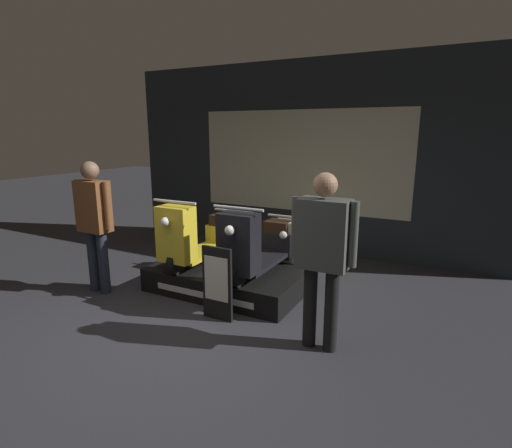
{
  "coord_description": "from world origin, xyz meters",
  "views": [
    {
      "loc": [
        2.5,
        -2.89,
        2.05
      ],
      "look_at": [
        -0.05,
        1.98,
        0.77
      ],
      "focal_mm": 28.0,
      "sensor_mm": 36.0,
      "label": 1
    }
  ],
  "objects_px": {
    "person_left_browsing": "(94,217)",
    "person_right_browsing": "(323,247)",
    "scooter_backrow_0": "(250,240)",
    "price_sign_board": "(217,283)",
    "scooter_display_left": "(200,237)",
    "scooter_display_right": "(259,245)",
    "scooter_backrow_1": "(302,247)"
  },
  "relations": [
    {
      "from": "person_right_browsing",
      "to": "scooter_display_right",
      "type": "bearing_deg",
      "value": 142.44
    },
    {
      "from": "scooter_backrow_1",
      "to": "person_right_browsing",
      "type": "height_order",
      "value": "person_right_browsing"
    },
    {
      "from": "scooter_backrow_0",
      "to": "scooter_backrow_1",
      "type": "relative_size",
      "value": 1.0
    },
    {
      "from": "scooter_display_right",
      "to": "scooter_display_left",
      "type": "bearing_deg",
      "value": 180.0
    },
    {
      "from": "scooter_display_left",
      "to": "person_right_browsing",
      "type": "xyz_separation_m",
      "value": [
        1.99,
        -0.84,
        0.35
      ]
    },
    {
      "from": "person_left_browsing",
      "to": "price_sign_board",
      "type": "distance_m",
      "value": 1.89
    },
    {
      "from": "person_left_browsing",
      "to": "scooter_backrow_1",
      "type": "bearing_deg",
      "value": 44.48
    },
    {
      "from": "person_left_browsing",
      "to": "person_right_browsing",
      "type": "height_order",
      "value": "person_right_browsing"
    },
    {
      "from": "scooter_backrow_0",
      "to": "price_sign_board",
      "type": "relative_size",
      "value": 1.82
    },
    {
      "from": "person_right_browsing",
      "to": "scooter_display_left",
      "type": "bearing_deg",
      "value": 156.97
    },
    {
      "from": "scooter_display_right",
      "to": "scooter_backrow_0",
      "type": "xyz_separation_m",
      "value": [
        -0.75,
        1.15,
        -0.3
      ]
    },
    {
      "from": "scooter_backrow_1",
      "to": "price_sign_board",
      "type": "relative_size",
      "value": 1.82
    },
    {
      "from": "person_left_browsing",
      "to": "person_right_browsing",
      "type": "xyz_separation_m",
      "value": [
        2.99,
        0.0,
        0.02
      ]
    },
    {
      "from": "scooter_backrow_0",
      "to": "person_left_browsing",
      "type": "xyz_separation_m",
      "value": [
        -1.15,
        -1.99,
        0.63
      ]
    },
    {
      "from": "scooter_display_left",
      "to": "person_left_browsing",
      "type": "bearing_deg",
      "value": -139.99
    },
    {
      "from": "person_right_browsing",
      "to": "price_sign_board",
      "type": "relative_size",
      "value": 2.03
    },
    {
      "from": "scooter_display_left",
      "to": "scooter_backrow_1",
      "type": "bearing_deg",
      "value": 48.31
    },
    {
      "from": "scooter_display_left",
      "to": "scooter_backrow_0",
      "type": "height_order",
      "value": "scooter_display_left"
    },
    {
      "from": "price_sign_board",
      "to": "person_right_browsing",
      "type": "bearing_deg",
      "value": -2.11
    },
    {
      "from": "scooter_backrow_0",
      "to": "scooter_display_right",
      "type": "bearing_deg",
      "value": -56.81
    },
    {
      "from": "scooter_display_left",
      "to": "price_sign_board",
      "type": "height_order",
      "value": "scooter_display_left"
    },
    {
      "from": "scooter_display_right",
      "to": "scooter_backrow_1",
      "type": "relative_size",
      "value": 1.0
    },
    {
      "from": "scooter_backrow_0",
      "to": "price_sign_board",
      "type": "height_order",
      "value": "scooter_backrow_0"
    },
    {
      "from": "scooter_backrow_0",
      "to": "scooter_display_left",
      "type": "bearing_deg",
      "value": -96.91
    },
    {
      "from": "person_left_browsing",
      "to": "scooter_display_left",
      "type": "bearing_deg",
      "value": 40.01
    },
    {
      "from": "scooter_backrow_0",
      "to": "price_sign_board",
      "type": "distance_m",
      "value": 2.05
    },
    {
      "from": "scooter_display_left",
      "to": "price_sign_board",
      "type": "distance_m",
      "value": 1.15
    },
    {
      "from": "price_sign_board",
      "to": "person_left_browsing",
      "type": "bearing_deg",
      "value": -178.59
    },
    {
      "from": "scooter_display_right",
      "to": "scooter_backrow_0",
      "type": "height_order",
      "value": "scooter_display_right"
    },
    {
      "from": "scooter_display_right",
      "to": "scooter_backrow_1",
      "type": "height_order",
      "value": "scooter_display_right"
    },
    {
      "from": "scooter_display_left",
      "to": "person_right_browsing",
      "type": "relative_size",
      "value": 0.9
    },
    {
      "from": "scooter_display_left",
      "to": "scooter_backrow_1",
      "type": "distance_m",
      "value": 1.56
    }
  ]
}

